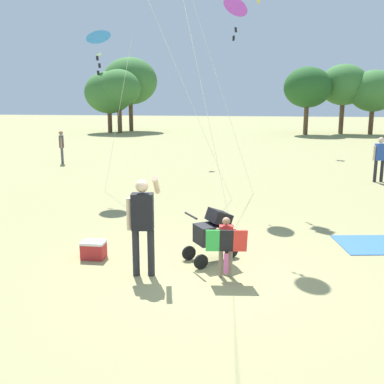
# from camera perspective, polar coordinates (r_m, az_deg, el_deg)

# --- Properties ---
(ground_plane) EXTENTS (120.00, 120.00, 0.00)m
(ground_plane) POSITION_cam_1_polar(r_m,az_deg,el_deg) (8.07, 2.01, -10.56)
(ground_plane) COLOR #938E5B
(treeline_distant) EXTENTS (33.95, 5.88, 6.24)m
(treeline_distant) POSITION_cam_1_polar(r_m,az_deg,el_deg) (37.63, 7.56, 13.04)
(treeline_distant) COLOR brown
(treeline_distant) RESTS_ON ground
(child_with_butterfly_kite) EXTENTS (0.71, 0.37, 1.08)m
(child_with_butterfly_kite) POSITION_cam_1_polar(r_m,az_deg,el_deg) (7.81, 4.34, -6.35)
(child_with_butterfly_kite) COLOR #7F705B
(child_with_butterfly_kite) RESTS_ON ground
(person_adult_flyer) EXTENTS (0.56, 0.56, 1.80)m
(person_adult_flyer) POSITION_cam_1_polar(r_m,az_deg,el_deg) (7.80, -6.28, -3.38)
(person_adult_flyer) COLOR #232328
(person_adult_flyer) RESTS_ON ground
(stroller) EXTENTS (1.07, 0.88, 1.03)m
(stroller) POSITION_cam_1_polar(r_m,az_deg,el_deg) (8.54, 2.79, -4.94)
(stroller) COLOR black
(stroller) RESTS_ON ground
(kite_orange_delta) EXTENTS (1.89, 1.70, 5.06)m
(kite_orange_delta) POSITION_cam_1_polar(r_m,az_deg,el_deg) (14.84, -11.79, 18.59)
(kite_orange_delta) COLOR blue
(kite_orange_delta) RESTS_ON ground
(kite_green_novelty) EXTENTS (2.44, 2.83, 5.77)m
(kite_green_novelty) POSITION_cam_1_polar(r_m,az_deg,el_deg) (13.49, 5.48, 22.19)
(kite_green_novelty) COLOR purple
(kite_green_novelty) RESTS_ON ground
(person_red_shirt) EXTENTS (0.31, 0.46, 1.51)m
(person_red_shirt) POSITION_cam_1_polar(r_m,az_deg,el_deg) (21.59, -16.23, 5.83)
(person_red_shirt) COLOR #4C4C51
(person_red_shirt) RESTS_ON ground
(person_sitting_far) EXTENTS (0.51, 0.29, 1.63)m
(person_sitting_far) POSITION_cam_1_polar(r_m,az_deg,el_deg) (17.65, 22.75, 4.26)
(person_sitting_far) COLOR #232328
(person_sitting_far) RESTS_ON ground
(picnic_blanket) EXTENTS (1.49, 1.45, 0.02)m
(picnic_blanket) POSITION_cam_1_polar(r_m,az_deg,el_deg) (10.34, 21.69, -6.22)
(picnic_blanket) COLOR #3366B2
(picnic_blanket) RESTS_ON ground
(cooler_box) EXTENTS (0.45, 0.33, 0.35)m
(cooler_box) POSITION_cam_1_polar(r_m,az_deg,el_deg) (9.01, -12.38, -7.17)
(cooler_box) COLOR red
(cooler_box) RESTS_ON ground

